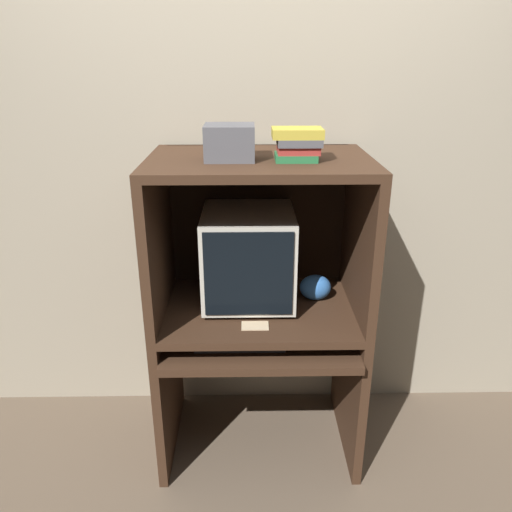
% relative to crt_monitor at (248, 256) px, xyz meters
% --- Properties ---
extents(ground_plane, '(12.00, 12.00, 0.00)m').
position_rel_crt_monitor_xyz_m(ground_plane, '(0.05, -0.38, -0.99)').
color(ground_plane, brown).
extents(wall_back, '(6.00, 0.06, 2.60)m').
position_rel_crt_monitor_xyz_m(wall_back, '(0.05, 0.31, 0.31)').
color(wall_back, gray).
rests_on(wall_back, ground_plane).
extents(desk_base, '(0.93, 0.67, 0.66)m').
position_rel_crt_monitor_xyz_m(desk_base, '(0.05, -0.11, -0.57)').
color(desk_base, '#382316').
rests_on(desk_base, ground_plane).
extents(desk_monitor_shelf, '(0.93, 0.64, 0.10)m').
position_rel_crt_monitor_xyz_m(desk_monitor_shelf, '(0.05, -0.07, -0.25)').
color(desk_monitor_shelf, '#382316').
rests_on(desk_monitor_shelf, desk_base).
extents(hutch_upper, '(0.93, 0.64, 0.69)m').
position_rel_crt_monitor_xyz_m(hutch_upper, '(0.05, -0.03, 0.22)').
color(hutch_upper, '#382316').
rests_on(hutch_upper, desk_monitor_shelf).
extents(crt_monitor, '(0.41, 0.44, 0.43)m').
position_rel_crt_monitor_xyz_m(crt_monitor, '(0.00, 0.00, 0.00)').
color(crt_monitor, beige).
rests_on(crt_monitor, desk_monitor_shelf).
extents(keyboard, '(0.39, 0.17, 0.03)m').
position_rel_crt_monitor_xyz_m(keyboard, '(-0.04, -0.22, -0.31)').
color(keyboard, '#2D2D30').
rests_on(keyboard, desk_base).
extents(mouse, '(0.06, 0.04, 0.03)m').
position_rel_crt_monitor_xyz_m(mouse, '(0.21, -0.23, -0.31)').
color(mouse, black).
rests_on(mouse, desk_base).
extents(snack_bag, '(0.15, 0.11, 0.12)m').
position_rel_crt_monitor_xyz_m(snack_bag, '(0.31, 0.00, -0.16)').
color(snack_bag, '#336BB7').
rests_on(snack_bag, desk_monitor_shelf).
extents(book_stack, '(0.20, 0.14, 0.13)m').
position_rel_crt_monitor_xyz_m(book_stack, '(0.20, -0.14, 0.53)').
color(book_stack, '#236638').
rests_on(book_stack, hutch_upper).
extents(paper_card, '(0.12, 0.08, 0.00)m').
position_rel_crt_monitor_xyz_m(paper_card, '(0.03, -0.25, -0.22)').
color(paper_card, '#CCB28C').
rests_on(paper_card, desk_monitor_shelf).
extents(storage_box, '(0.20, 0.17, 0.14)m').
position_rel_crt_monitor_xyz_m(storage_box, '(-0.07, -0.11, 0.53)').
color(storage_box, '#4C4C51').
rests_on(storage_box, hutch_upper).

